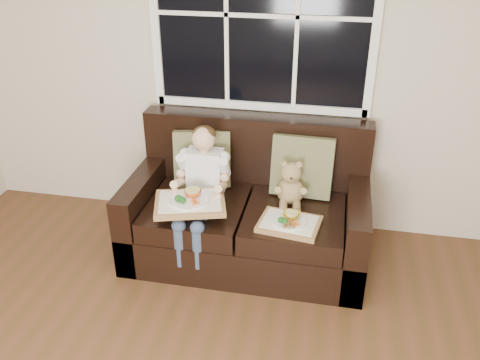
% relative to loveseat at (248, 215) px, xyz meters
% --- Properties ---
extents(room_walls, '(4.52, 5.02, 2.71)m').
position_rel_loveseat_xyz_m(room_walls, '(-0.12, -2.02, 1.28)').
color(room_walls, beige).
rests_on(room_walls, ground).
extents(window_back, '(1.62, 0.04, 1.37)m').
position_rel_loveseat_xyz_m(window_back, '(0.00, 0.46, 1.34)').
color(window_back, black).
rests_on(window_back, room_walls).
extents(loveseat, '(1.70, 0.92, 0.96)m').
position_rel_loveseat_xyz_m(loveseat, '(0.00, 0.00, 0.00)').
color(loveseat, black).
rests_on(loveseat, ground).
extents(pillow_left, '(0.45, 0.27, 0.43)m').
position_rel_loveseat_xyz_m(pillow_left, '(-0.38, 0.15, 0.35)').
color(pillow_left, '#676A41').
rests_on(pillow_left, loveseat).
extents(pillow_right, '(0.45, 0.22, 0.45)m').
position_rel_loveseat_xyz_m(pillow_right, '(0.36, 0.15, 0.36)').
color(pillow_right, '#676A41').
rests_on(pillow_right, loveseat).
extents(child, '(0.37, 0.59, 0.83)m').
position_rel_loveseat_xyz_m(child, '(-0.31, -0.12, 0.33)').
color(child, white).
rests_on(child, loveseat).
extents(teddy_bear, '(0.21, 0.26, 0.34)m').
position_rel_loveseat_xyz_m(teddy_bear, '(0.30, -0.01, 0.28)').
color(teddy_bear, tan).
rests_on(teddy_bear, loveseat).
extents(tray_left, '(0.54, 0.47, 0.11)m').
position_rel_loveseat_xyz_m(tray_left, '(-0.33, -0.34, 0.27)').
color(tray_left, '#966B43').
rests_on(tray_left, child).
extents(tray_right, '(0.43, 0.35, 0.09)m').
position_rel_loveseat_xyz_m(tray_right, '(0.33, -0.31, 0.17)').
color(tray_right, '#966B43').
rests_on(tray_right, loveseat).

